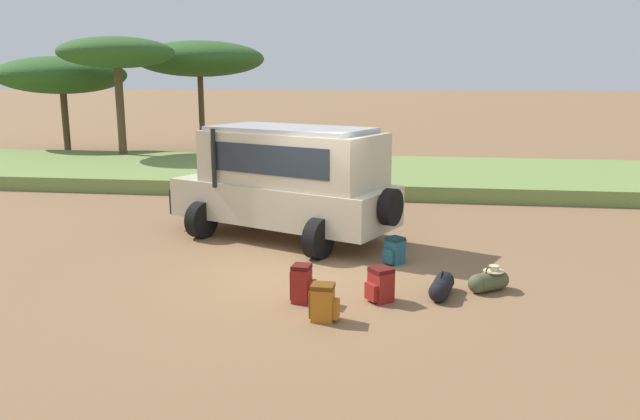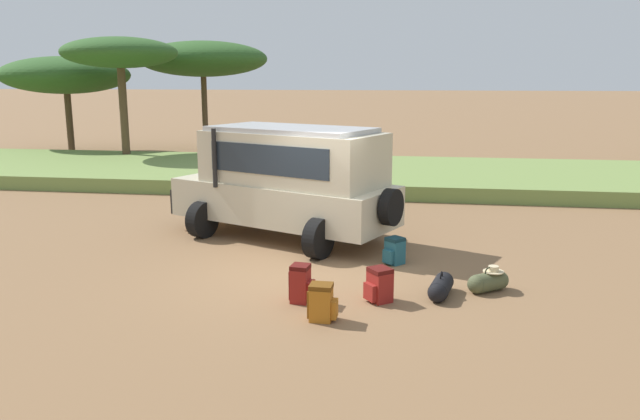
# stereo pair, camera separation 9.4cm
# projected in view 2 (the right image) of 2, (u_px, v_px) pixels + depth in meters

# --- Properties ---
(ground_plane) EXTENTS (320.00, 320.00, 0.00)m
(ground_plane) POSITION_uv_depth(u_px,v_px,m) (301.00, 273.00, 11.30)
(ground_plane) COLOR olive
(grass_bank) EXTENTS (120.00, 7.00, 0.44)m
(grass_bank) POSITION_uv_depth(u_px,v_px,m) (356.00, 174.00, 21.28)
(grass_bank) COLOR olive
(grass_bank) RESTS_ON ground_plane
(safari_vehicle) EXTENTS (5.38, 3.84, 2.44)m
(safari_vehicle) POSITION_uv_depth(u_px,v_px,m) (288.00, 180.00, 13.47)
(safari_vehicle) COLOR beige
(safari_vehicle) RESTS_ON ground_plane
(backpack_beside_front_wheel) EXTENTS (0.48, 0.47, 0.55)m
(backpack_beside_front_wheel) POSITION_uv_depth(u_px,v_px,m) (379.00, 285.00, 9.81)
(backpack_beside_front_wheel) COLOR maroon
(backpack_beside_front_wheel) RESTS_ON ground_plane
(backpack_cluster_center) EXTENTS (0.44, 0.32, 0.55)m
(backpack_cluster_center) POSITION_uv_depth(u_px,v_px,m) (322.00, 303.00, 9.04)
(backpack_cluster_center) COLOR #B26619
(backpack_cluster_center) RESTS_ON ground_plane
(backpack_near_rear_wheel) EXTENTS (0.44, 0.44, 0.51)m
(backpack_near_rear_wheel) POSITION_uv_depth(u_px,v_px,m) (394.00, 251.00, 11.79)
(backpack_near_rear_wheel) COLOR #235B6B
(backpack_near_rear_wheel) RESTS_ON ground_plane
(backpack_outermost) EXTENTS (0.40, 0.34, 0.61)m
(backpack_outermost) POSITION_uv_depth(u_px,v_px,m) (301.00, 284.00, 9.77)
(backpack_outermost) COLOR maroon
(backpack_outermost) RESTS_ON ground_plane
(duffel_bag_low_black_case) EXTENTS (0.70, 0.59, 0.42)m
(duffel_bag_low_black_case) POSITION_uv_depth(u_px,v_px,m) (488.00, 282.00, 10.28)
(duffel_bag_low_black_case) COLOR #4C5133
(duffel_bag_low_black_case) RESTS_ON ground_plane
(duffel_bag_soft_canvas) EXTENTS (0.44, 0.92, 0.42)m
(duffel_bag_soft_canvas) POSITION_uv_depth(u_px,v_px,m) (441.00, 287.00, 10.05)
(duffel_bag_soft_canvas) COLOR black
(duffel_bag_soft_canvas) RESTS_ON ground_plane
(acacia_tree_left_mid) EXTENTS (5.70, 5.73, 4.40)m
(acacia_tree_left_mid) POSITION_uv_depth(u_px,v_px,m) (66.00, 75.00, 28.27)
(acacia_tree_left_mid) COLOR brown
(acacia_tree_left_mid) RESTS_ON ground_plane
(acacia_tree_centre_back) EXTENTS (4.46, 4.46, 5.01)m
(acacia_tree_centre_back) POSITION_uv_depth(u_px,v_px,m) (120.00, 54.00, 24.30)
(acacia_tree_centre_back) COLOR brown
(acacia_tree_centre_back) RESTS_ON ground_plane
(acacia_tree_right_mid) EXTENTS (6.00, 5.21, 5.11)m
(acacia_tree_right_mid) POSITION_uv_depth(u_px,v_px,m) (203.00, 59.00, 28.81)
(acacia_tree_right_mid) COLOR brown
(acacia_tree_right_mid) RESTS_ON ground_plane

